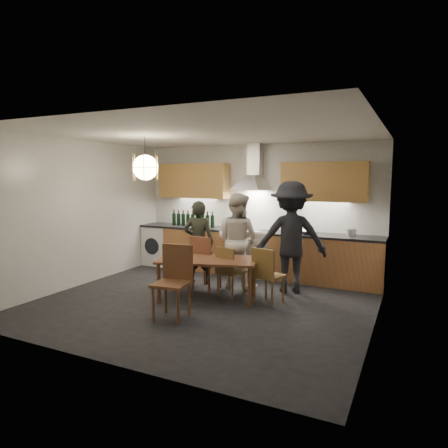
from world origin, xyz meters
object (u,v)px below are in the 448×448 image
at_px(chair_front, 174,276).
at_px(person_left, 199,242).
at_px(mixing_bowl, 307,232).
at_px(chair_back_left, 204,259).
at_px(person_mid, 237,240).
at_px(person_right, 291,237).
at_px(dining_table, 208,264).
at_px(stock_pot, 351,233).
at_px(wine_bottles, 193,219).

distance_m(chair_front, person_left, 1.76).
bearing_deg(chair_front, mixing_bowl, 58.32).
height_order(chair_back_left, person_mid, person_mid).
bearing_deg(person_right, mixing_bowl, -120.38).
bearing_deg(person_left, chair_front, 91.40).
bearing_deg(dining_table, stock_pot, 26.88).
bearing_deg(chair_front, person_left, 101.30).
relative_size(person_right, stock_pot, 10.89).
bearing_deg(chair_back_left, person_right, -150.45).
relative_size(chair_front, person_left, 0.66).
bearing_deg(chair_front, stock_pot, 47.24).
bearing_deg(person_right, chair_back_left, -1.02).
bearing_deg(stock_pot, dining_table, -136.62).
height_order(mixing_bowl, stock_pot, stock_pot).
xyz_separation_m(dining_table, mixing_bowl, (1.17, 1.72, 0.36)).
bearing_deg(person_mid, stock_pot, -141.68).
bearing_deg(stock_pot, person_left, -157.10).
height_order(person_right, mixing_bowl, person_right).
relative_size(dining_table, stock_pot, 9.91).
distance_m(person_right, wine_bottles, 2.51).
xyz_separation_m(chair_front, stock_pot, (1.97, 2.73, 0.38)).
xyz_separation_m(dining_table, chair_back_left, (-0.30, 0.42, -0.04)).
distance_m(person_mid, stock_pot, 2.04).
bearing_deg(chair_back_left, dining_table, 133.07).
distance_m(person_left, person_right, 1.68).
xyz_separation_m(person_left, stock_pot, (2.52, 1.06, 0.20)).
height_order(chair_back_left, mixing_bowl, mixing_bowl).
distance_m(dining_table, wine_bottles, 2.26).
bearing_deg(person_right, person_left, -15.56).
relative_size(chair_back_left, person_right, 0.50).
distance_m(chair_front, stock_pot, 3.39).
relative_size(person_right, wine_bottles, 1.84).
bearing_deg(wine_bottles, stock_pot, 0.78).
xyz_separation_m(chair_back_left, person_left, (-0.29, 0.34, 0.22)).
height_order(person_right, stock_pot, person_right).
height_order(dining_table, person_mid, person_mid).
xyz_separation_m(stock_pot, wine_bottles, (-3.24, -0.04, 0.11)).
bearing_deg(person_left, stock_pot, -173.91).
height_order(person_mid, wine_bottles, person_mid).
bearing_deg(stock_pot, wine_bottles, -179.22).
xyz_separation_m(mixing_bowl, stock_pot, (0.76, 0.11, 0.02)).
distance_m(dining_table, chair_front, 0.91).
relative_size(chair_back_left, chair_front, 0.93).
distance_m(person_left, mixing_bowl, 2.01).
bearing_deg(person_right, wine_bottles, -41.66).
xyz_separation_m(person_mid, wine_bottles, (-1.43, 0.90, 0.23)).
bearing_deg(mixing_bowl, person_left, -151.44).
height_order(dining_table, person_right, person_right).
height_order(chair_back_left, chair_front, chair_front).
xyz_separation_m(dining_table, person_left, (-0.59, 0.76, 0.18)).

